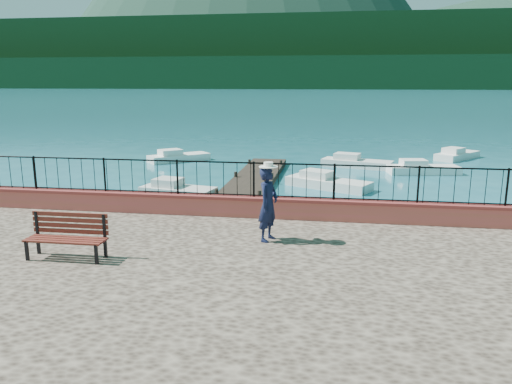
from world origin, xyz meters
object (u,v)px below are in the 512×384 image
(person, at_px, (268,204))
(boat_5, at_px, (457,153))
(park_bench, at_px, (67,245))
(boat_3, at_px, (179,155))
(boat_1, at_px, (328,180))
(boat_0, at_px, (178,188))
(boat_2, at_px, (424,166))
(boat_4, at_px, (357,160))

(person, bearing_deg, boat_5, -4.12)
(park_bench, height_order, person, person)
(park_bench, xyz_separation_m, boat_3, (-4.02, 20.33, -1.09))
(boat_1, bearing_deg, boat_0, -129.16)
(park_bench, bearing_deg, boat_0, 95.11)
(park_bench, relative_size, boat_3, 0.46)
(person, bearing_deg, boat_0, 48.48)
(boat_0, relative_size, boat_1, 0.81)
(boat_0, bearing_deg, boat_1, 35.40)
(boat_3, bearing_deg, boat_2, -49.15)
(park_bench, bearing_deg, boat_4, 70.33)
(person, distance_m, boat_5, 24.03)
(boat_1, bearing_deg, boat_5, 79.14)
(person, xyz_separation_m, boat_4, (2.81, 17.92, -1.69))
(boat_1, xyz_separation_m, boat_2, (5.03, 4.52, 0.00))
(boat_5, bearing_deg, boat_0, 171.55)
(boat_3, bearing_deg, boat_4, -43.60)
(park_bench, distance_m, boat_5, 27.51)
(park_bench, height_order, boat_4, park_bench)
(boat_1, bearing_deg, person, -68.87)
(person, height_order, boat_0, person)
(boat_2, relative_size, boat_5, 1.04)
(boat_1, relative_size, boat_5, 1.11)
(boat_0, xyz_separation_m, boat_4, (7.98, 8.90, 0.00))
(boat_3, bearing_deg, boat_1, -76.08)
(person, relative_size, boat_2, 0.47)
(boat_3, bearing_deg, boat_5, -29.08)
(park_bench, distance_m, boat_2, 21.04)
(boat_0, relative_size, boat_5, 0.89)
(person, bearing_deg, boat_2, -2.33)
(boat_0, xyz_separation_m, boat_5, (14.46, 13.07, 0.00))
(boat_1, relative_size, boat_4, 1.00)
(boat_3, xyz_separation_m, boat_5, (17.42, 3.68, 0.00))
(boat_1, distance_m, boat_3, 11.46)
(boat_3, bearing_deg, person, -107.22)
(park_bench, xyz_separation_m, boat_0, (-1.06, 10.93, -1.09))
(person, height_order, boat_5, person)
(boat_0, relative_size, boat_2, 0.86)
(boat_2, xyz_separation_m, boat_3, (-14.40, 2.06, 0.00))
(boat_0, relative_size, boat_4, 0.80)
(park_bench, relative_size, person, 0.97)
(park_bench, relative_size, boat_0, 0.54)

